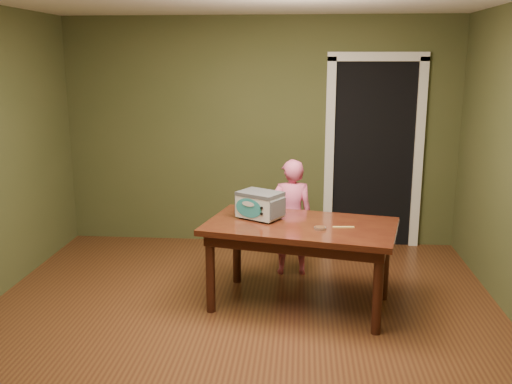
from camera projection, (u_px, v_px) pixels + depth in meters
The scene contains 8 objects.
floor at pixel (235, 340), 4.41m from camera, with size 5.00×5.00×0.00m, color brown.
room_shell at pixel (233, 120), 4.02m from camera, with size 4.52×5.02×2.61m.
doorway at pixel (370, 151), 6.77m from camera, with size 1.10×0.66×2.25m.
dining_table at pixel (300, 235), 4.90m from camera, with size 1.75×1.22×0.75m.
toy_oven at pixel (260, 204), 5.01m from camera, with size 0.45×0.41×0.24m.
baking_pan at pixel (320, 228), 4.71m from camera, with size 0.10×0.10×0.02m.
spatula at pixel (343, 227), 4.77m from camera, with size 0.18×0.03×0.01m, color tan.
child at pixel (291, 217), 5.67m from camera, with size 0.43×0.28×1.18m, color #E85F8E.
Camera 1 is at (0.49, -4.01, 2.13)m, focal length 40.00 mm.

